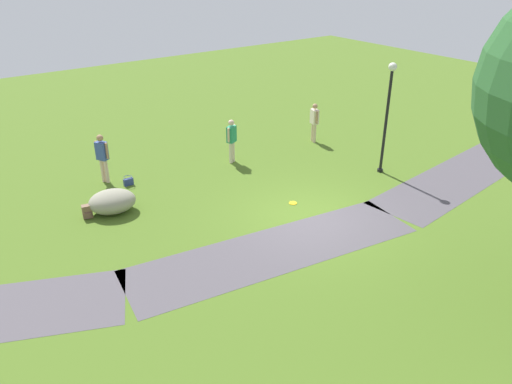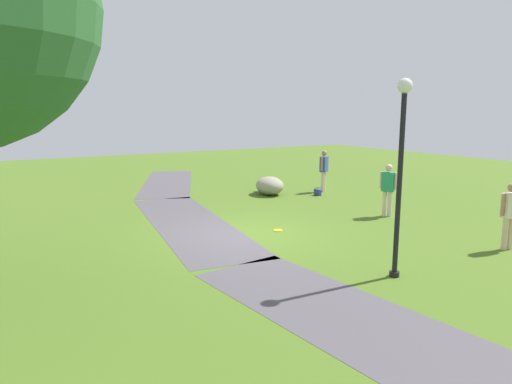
{
  "view_description": "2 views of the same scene",
  "coord_description": "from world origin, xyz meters",
  "px_view_note": "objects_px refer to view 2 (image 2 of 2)",
  "views": [
    {
      "loc": [
        8.86,
        9.38,
        7.18
      ],
      "look_at": [
        1.79,
        -0.26,
        1.25
      ],
      "focal_mm": 34.77,
      "sensor_mm": 36.0,
      "label": 1
    },
    {
      "loc": [
        -10.1,
        5.74,
        3.23
      ],
      "look_at": [
        1.35,
        -1.17,
        0.83
      ],
      "focal_mm": 31.59,
      "sensor_mm": 36.0,
      "label": 2
    }
  ],
  "objects_px": {
    "lawn_boulder": "(270,186)",
    "frisbee_on_grass": "(278,230)",
    "backpack_by_boulder": "(262,187)",
    "woman_with_handbag": "(324,168)",
    "man_near_boulder": "(510,212)",
    "handbag_on_grass": "(318,192)",
    "lamp_post": "(401,158)",
    "passerby_on_path": "(388,186)"
  },
  "relations": [
    {
      "from": "man_near_boulder",
      "to": "backpack_by_boulder",
      "type": "height_order",
      "value": "man_near_boulder"
    },
    {
      "from": "frisbee_on_grass",
      "to": "man_near_boulder",
      "type": "bearing_deg",
      "value": -138.6
    },
    {
      "from": "man_near_boulder",
      "to": "lamp_post",
      "type": "bearing_deg",
      "value": 88.01
    },
    {
      "from": "handbag_on_grass",
      "to": "woman_with_handbag",
      "type": "bearing_deg",
      "value": -54.12
    },
    {
      "from": "man_near_boulder",
      "to": "handbag_on_grass",
      "type": "height_order",
      "value": "man_near_boulder"
    },
    {
      "from": "backpack_by_boulder",
      "to": "woman_with_handbag",
      "type": "bearing_deg",
      "value": -123.05
    },
    {
      "from": "lamp_post",
      "to": "woman_with_handbag",
      "type": "height_order",
      "value": "lamp_post"
    },
    {
      "from": "lamp_post",
      "to": "frisbee_on_grass",
      "type": "xyz_separation_m",
      "value": [
        4.08,
        0.04,
        -2.34
      ]
    },
    {
      "from": "frisbee_on_grass",
      "to": "lamp_post",
      "type": "bearing_deg",
      "value": -179.43
    },
    {
      "from": "woman_with_handbag",
      "to": "passerby_on_path",
      "type": "height_order",
      "value": "woman_with_handbag"
    },
    {
      "from": "lawn_boulder",
      "to": "lamp_post",
      "type": "bearing_deg",
      "value": 162.76
    },
    {
      "from": "lawn_boulder",
      "to": "woman_with_handbag",
      "type": "distance_m",
      "value": 2.37
    },
    {
      "from": "woman_with_handbag",
      "to": "handbag_on_grass",
      "type": "distance_m",
      "value": 1.21
    },
    {
      "from": "man_near_boulder",
      "to": "backpack_by_boulder",
      "type": "bearing_deg",
      "value": 4.84
    },
    {
      "from": "lawn_boulder",
      "to": "frisbee_on_grass",
      "type": "relative_size",
      "value": 6.45
    },
    {
      "from": "lawn_boulder",
      "to": "man_near_boulder",
      "type": "distance_m",
      "value": 9.0
    },
    {
      "from": "lamp_post",
      "to": "handbag_on_grass",
      "type": "bearing_deg",
      "value": -28.85
    },
    {
      "from": "woman_with_handbag",
      "to": "man_near_boulder",
      "type": "bearing_deg",
      "value": 171.34
    },
    {
      "from": "handbag_on_grass",
      "to": "backpack_by_boulder",
      "type": "distance_m",
      "value": 2.32
    },
    {
      "from": "lawn_boulder",
      "to": "passerby_on_path",
      "type": "height_order",
      "value": "passerby_on_path"
    },
    {
      "from": "man_near_boulder",
      "to": "handbag_on_grass",
      "type": "bearing_deg",
      "value": -4.09
    },
    {
      "from": "handbag_on_grass",
      "to": "frisbee_on_grass",
      "type": "bearing_deg",
      "value": 130.09
    },
    {
      "from": "woman_with_handbag",
      "to": "lawn_boulder",
      "type": "bearing_deg",
      "value": 74.42
    },
    {
      "from": "lawn_boulder",
      "to": "woman_with_handbag",
      "type": "bearing_deg",
      "value": -105.58
    },
    {
      "from": "man_near_boulder",
      "to": "handbag_on_grass",
      "type": "distance_m",
      "value": 7.86
    },
    {
      "from": "man_near_boulder",
      "to": "passerby_on_path",
      "type": "distance_m",
      "value": 3.9
    },
    {
      "from": "handbag_on_grass",
      "to": "frisbee_on_grass",
      "type": "xyz_separation_m",
      "value": [
        -3.6,
        4.27,
        -0.13
      ]
    },
    {
      "from": "passerby_on_path",
      "to": "handbag_on_grass",
      "type": "distance_m",
      "value": 4.01
    },
    {
      "from": "woman_with_handbag",
      "to": "man_near_boulder",
      "type": "xyz_separation_m",
      "value": [
        -8.32,
        1.27,
        -0.07
      ]
    },
    {
      "from": "lawn_boulder",
      "to": "passerby_on_path",
      "type": "xyz_separation_m",
      "value": [
        -5.04,
        -1.1,
        0.59
      ]
    },
    {
      "from": "lawn_boulder",
      "to": "frisbee_on_grass",
      "type": "height_order",
      "value": "lawn_boulder"
    },
    {
      "from": "handbag_on_grass",
      "to": "man_near_boulder",
      "type": "bearing_deg",
      "value": 175.91
    },
    {
      "from": "frisbee_on_grass",
      "to": "handbag_on_grass",
      "type": "bearing_deg",
      "value": -49.91
    },
    {
      "from": "man_near_boulder",
      "to": "backpack_by_boulder",
      "type": "xyz_separation_m",
      "value": [
        9.68,
        0.82,
        -0.72
      ]
    },
    {
      "from": "passerby_on_path",
      "to": "backpack_by_boulder",
      "type": "xyz_separation_m",
      "value": [
        5.78,
        0.98,
        -0.75
      ]
    },
    {
      "from": "lamp_post",
      "to": "frisbee_on_grass",
      "type": "bearing_deg",
      "value": 0.57
    },
    {
      "from": "lawn_boulder",
      "to": "frisbee_on_grass",
      "type": "xyz_separation_m",
      "value": [
        -4.72,
        2.77,
        -0.34
      ]
    },
    {
      "from": "passerby_on_path",
      "to": "woman_with_handbag",
      "type": "bearing_deg",
      "value": -14.01
    },
    {
      "from": "backpack_by_boulder",
      "to": "frisbee_on_grass",
      "type": "distance_m",
      "value": 6.19
    },
    {
      "from": "lawn_boulder",
      "to": "passerby_on_path",
      "type": "distance_m",
      "value": 5.19
    },
    {
      "from": "woman_with_handbag",
      "to": "backpack_by_boulder",
      "type": "bearing_deg",
      "value": 56.95
    },
    {
      "from": "passerby_on_path",
      "to": "lamp_post",
      "type": "bearing_deg",
      "value": 134.51
    }
  ]
}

